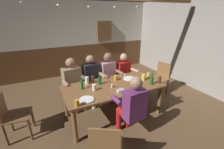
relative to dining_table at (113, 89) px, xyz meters
name	(u,v)px	position (x,y,z in m)	size (l,w,h in m)	color
ground_plane	(112,113)	(0.00, 0.08, -0.65)	(6.79, 6.79, 0.00)	brown
back_wall_upper	(75,24)	(0.00, 2.97, 1.16)	(5.64, 0.12, 1.49)	beige
back_wall_wainscot	(78,59)	(0.00, 2.97, -0.12)	(5.64, 0.12, 1.06)	brown
side_wall_concrete	(205,47)	(2.88, 0.08, 0.63)	(0.12, 5.66, 2.56)	gray
dining_table	(113,89)	(0.00, 0.00, 0.00)	(2.05, 0.98, 0.74)	brown
person_0	(73,81)	(-0.68, 0.72, 0.03)	(0.58, 0.58, 1.23)	#997F60
person_1	(92,78)	(-0.23, 0.72, 0.02)	(0.51, 0.54, 1.24)	black
person_2	(109,74)	(0.24, 0.72, 0.04)	(0.54, 0.55, 1.25)	#B78493
person_3	(125,73)	(0.70, 0.71, -0.01)	(0.55, 0.56, 1.17)	#AD1919
person_4	(132,105)	(0.00, -0.72, 0.02)	(0.52, 0.53, 1.23)	#6B2D66
chair_empty_near_right	(160,77)	(1.65, 0.36, -0.18)	(0.52, 0.52, 0.88)	brown
chair_empty_near_left	(106,147)	(-0.69, -1.15, -0.18)	(0.60, 0.60, 0.88)	brown
chair_empty_far_end	(12,115)	(-1.90, 0.22, -0.18)	(0.49, 0.49, 0.88)	brown
table_candle	(112,86)	(-0.07, -0.07, 0.13)	(0.04, 0.04, 0.08)	#F9E08C
condiment_caddy	(121,91)	(0.00, -0.31, 0.11)	(0.14, 0.10, 0.05)	#B2B7BC
plate_0	(129,78)	(0.49, 0.16, 0.09)	(0.28, 0.28, 0.01)	white
plate_1	(87,99)	(-0.68, -0.30, 0.09)	(0.26, 0.26, 0.01)	white
bottle_0	(100,81)	(-0.23, 0.18, 0.17)	(0.07, 0.07, 0.22)	#195923
bottle_1	(82,85)	(-0.63, 0.13, 0.19)	(0.05, 0.05, 0.25)	#195923
bottle_2	(152,80)	(0.75, -0.31, 0.19)	(0.07, 0.07, 0.26)	#195923
pint_glass_0	(116,78)	(0.17, 0.23, 0.14)	(0.08, 0.08, 0.11)	gold
pint_glass_1	(94,88)	(-0.44, -0.03, 0.15)	(0.08, 0.08, 0.13)	white
pint_glass_2	(144,77)	(0.73, -0.06, 0.16)	(0.08, 0.08, 0.14)	#E5C64C
pint_glass_3	(93,79)	(-0.34, 0.33, 0.16)	(0.07, 0.07, 0.15)	#4C2D19
pint_glass_4	(148,75)	(0.91, 0.01, 0.15)	(0.07, 0.07, 0.12)	#E5C64C
pint_glass_5	(160,80)	(0.95, -0.33, 0.16)	(0.07, 0.07, 0.15)	#4C2D19
pint_glass_6	(87,81)	(-0.47, 0.32, 0.17)	(0.08, 0.08, 0.16)	white
pint_glass_7	(77,103)	(-0.88, -0.42, 0.15)	(0.08, 0.08, 0.12)	gold
wall_dart_cabinet	(104,31)	(1.04, 2.84, 0.88)	(0.56, 0.15, 0.70)	brown
string_lights	(102,5)	(0.00, 0.52, 1.65)	(3.99, 0.04, 0.13)	#F9EAB2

